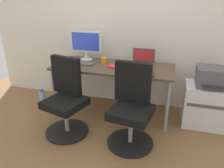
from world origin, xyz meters
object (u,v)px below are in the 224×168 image
object	(u,v)px
side_cabinet	(207,106)
printer	(212,77)
office_chair_left	(66,100)
coffee_mug	(104,61)
open_laptop	(143,61)
desktop_monitor	(86,43)
water_bottle_on_floor	(43,99)
office_chair_right	(131,109)

from	to	relation	value
side_cabinet	printer	bearing A→B (deg)	-90.00
office_chair_left	coffee_mug	xyz separation A→B (m)	(0.27, 0.70, 0.34)
printer	open_laptop	bearing A→B (deg)	170.51
desktop_monitor	side_cabinet	bearing A→B (deg)	-6.56
water_bottle_on_floor	open_laptop	size ratio (longest dim) A/B	1.00
office_chair_left	office_chair_right	bearing A→B (deg)	0.11
water_bottle_on_floor	open_laptop	world-z (taller)	open_laptop
office_chair_left	side_cabinet	distance (m)	1.83
office_chair_right	open_laptop	xyz separation A→B (m)	(-0.01, 0.78, 0.35)
side_cabinet	printer	distance (m)	0.40
side_cabinet	desktop_monitor	distance (m)	1.91
printer	coffee_mug	size ratio (longest dim) A/B	4.35
office_chair_left	printer	distance (m)	1.84
desktop_monitor	office_chair_right	bearing A→B (deg)	-43.50
office_chair_left	printer	world-z (taller)	office_chair_left
water_bottle_on_floor	side_cabinet	bearing A→B (deg)	5.05
side_cabinet	office_chair_left	bearing A→B (deg)	-159.62
water_bottle_on_floor	coffee_mug	size ratio (longest dim) A/B	3.37
side_cabinet	open_laptop	distance (m)	1.03
office_chair_left	office_chair_right	xyz separation A→B (m)	(0.82, 0.00, 0.00)
office_chair_right	printer	distance (m)	1.12
side_cabinet	printer	xyz separation A→B (m)	(0.00, -0.00, 0.40)
side_cabinet	open_laptop	xyz separation A→B (m)	(-0.90, 0.15, 0.49)
water_bottle_on_floor	desktop_monitor	world-z (taller)	desktop_monitor
desktop_monitor	open_laptop	bearing A→B (deg)	-3.57
open_laptop	coffee_mug	distance (m)	0.55
water_bottle_on_floor	desktop_monitor	distance (m)	1.08
desktop_monitor	printer	bearing A→B (deg)	-6.59
office_chair_left	open_laptop	size ratio (longest dim) A/B	3.03
printer	water_bottle_on_floor	size ratio (longest dim) A/B	1.29
office_chair_left	open_laptop	world-z (taller)	open_laptop
printer	coffee_mug	distance (m)	1.44
side_cabinet	coffee_mug	xyz separation A→B (m)	(-1.44, 0.06, 0.48)
office_chair_left	office_chair_right	distance (m)	0.82
desktop_monitor	coffee_mug	world-z (taller)	desktop_monitor
office_chair_left	open_laptop	bearing A→B (deg)	44.02
side_cabinet	desktop_monitor	xyz separation A→B (m)	(-1.77, 0.20, 0.69)
side_cabinet	coffee_mug	world-z (taller)	coffee_mug
open_laptop	printer	bearing A→B (deg)	-9.49
office_chair_right	desktop_monitor	distance (m)	1.33
office_chair_left	desktop_monitor	xyz separation A→B (m)	(-0.06, 0.84, 0.54)
open_laptop	office_chair_left	bearing A→B (deg)	-135.98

